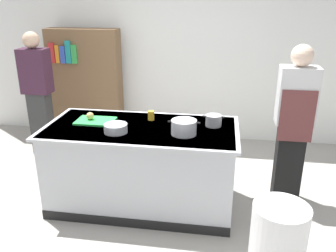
{
  "coord_description": "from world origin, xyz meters",
  "views": [
    {
      "loc": [
        0.79,
        -3.28,
        2.17
      ],
      "look_at": [
        0.25,
        0.2,
        0.85
      ],
      "focal_mm": 37.66,
      "sensor_mm": 36.0,
      "label": 1
    }
  ],
  "objects_px": {
    "trash_bin": "(278,239)",
    "person_chef": "(294,122)",
    "stock_pot": "(184,127)",
    "juice_cup": "(151,115)",
    "person_guest": "(38,92)",
    "onion": "(90,116)",
    "sauce_pan": "(214,120)",
    "mixing_bowl": "(116,128)",
    "bookshelf": "(86,85)"
  },
  "relations": [
    {
      "from": "trash_bin",
      "to": "person_chef",
      "type": "xyz_separation_m",
      "value": [
        0.24,
        1.15,
        0.61
      ]
    },
    {
      "from": "stock_pot",
      "to": "juice_cup",
      "type": "relative_size",
      "value": 3.12
    },
    {
      "from": "trash_bin",
      "to": "person_guest",
      "type": "xyz_separation_m",
      "value": [
        -3.02,
        1.9,
        0.61
      ]
    },
    {
      "from": "onion",
      "to": "person_guest",
      "type": "bearing_deg",
      "value": 138.5
    },
    {
      "from": "stock_pot",
      "to": "person_chef",
      "type": "height_order",
      "value": "person_chef"
    },
    {
      "from": "trash_bin",
      "to": "stock_pot",
      "type": "bearing_deg",
      "value": 141.45
    },
    {
      "from": "person_chef",
      "to": "person_guest",
      "type": "relative_size",
      "value": 1.0
    },
    {
      "from": "stock_pot",
      "to": "juice_cup",
      "type": "distance_m",
      "value": 0.53
    },
    {
      "from": "juice_cup",
      "to": "person_chef",
      "type": "height_order",
      "value": "person_chef"
    },
    {
      "from": "trash_bin",
      "to": "person_chef",
      "type": "bearing_deg",
      "value": 78.04
    },
    {
      "from": "sauce_pan",
      "to": "stock_pot",
      "type": "bearing_deg",
      "value": -135.09
    },
    {
      "from": "stock_pot",
      "to": "person_guest",
      "type": "xyz_separation_m",
      "value": [
        -2.16,
        1.21,
        -0.06
      ]
    },
    {
      "from": "sauce_pan",
      "to": "mixing_bowl",
      "type": "height_order",
      "value": "sauce_pan"
    },
    {
      "from": "trash_bin",
      "to": "bookshelf",
      "type": "distance_m",
      "value": 3.73
    },
    {
      "from": "stock_pot",
      "to": "bookshelf",
      "type": "relative_size",
      "value": 0.18
    },
    {
      "from": "person_guest",
      "to": "trash_bin",
      "type": "bearing_deg",
      "value": 75.49
    },
    {
      "from": "trash_bin",
      "to": "bookshelf",
      "type": "height_order",
      "value": "bookshelf"
    },
    {
      "from": "juice_cup",
      "to": "person_chef",
      "type": "distance_m",
      "value": 1.5
    },
    {
      "from": "onion",
      "to": "trash_bin",
      "type": "xyz_separation_m",
      "value": [
        1.89,
        -0.9,
        -0.66
      ]
    },
    {
      "from": "onion",
      "to": "bookshelf",
      "type": "distance_m",
      "value": 1.86
    },
    {
      "from": "trash_bin",
      "to": "person_guest",
      "type": "relative_size",
      "value": 0.35
    },
    {
      "from": "person_guest",
      "to": "bookshelf",
      "type": "bearing_deg",
      "value": 167.78
    },
    {
      "from": "onion",
      "to": "bookshelf",
      "type": "bearing_deg",
      "value": 112.76
    },
    {
      "from": "sauce_pan",
      "to": "bookshelf",
      "type": "bearing_deg",
      "value": 140.72
    },
    {
      "from": "stock_pot",
      "to": "juice_cup",
      "type": "height_order",
      "value": "stock_pot"
    },
    {
      "from": "sauce_pan",
      "to": "juice_cup",
      "type": "height_order",
      "value": "sauce_pan"
    },
    {
      "from": "person_guest",
      "to": "sauce_pan",
      "type": "bearing_deg",
      "value": 86.56
    },
    {
      "from": "stock_pot",
      "to": "person_guest",
      "type": "relative_size",
      "value": 0.18
    },
    {
      "from": "person_guest",
      "to": "bookshelf",
      "type": "relative_size",
      "value": 1.01
    },
    {
      "from": "mixing_bowl",
      "to": "person_chef",
      "type": "height_order",
      "value": "person_chef"
    },
    {
      "from": "person_guest",
      "to": "mixing_bowl",
      "type": "bearing_deg",
      "value": 67.31
    },
    {
      "from": "sauce_pan",
      "to": "juice_cup",
      "type": "bearing_deg",
      "value": 173.11
    },
    {
      "from": "mixing_bowl",
      "to": "trash_bin",
      "type": "bearing_deg",
      "value": -22.45
    },
    {
      "from": "mixing_bowl",
      "to": "onion",
      "type": "bearing_deg",
      "value": 143.49
    },
    {
      "from": "stock_pot",
      "to": "person_guest",
      "type": "bearing_deg",
      "value": 150.65
    },
    {
      "from": "mixing_bowl",
      "to": "person_guest",
      "type": "distance_m",
      "value": 1.96
    },
    {
      "from": "onion",
      "to": "trash_bin",
      "type": "distance_m",
      "value": 2.19
    },
    {
      "from": "onion",
      "to": "juice_cup",
      "type": "bearing_deg",
      "value": 12.66
    },
    {
      "from": "stock_pot",
      "to": "bookshelf",
      "type": "xyz_separation_m",
      "value": [
        -1.75,
        1.93,
        -0.12
      ]
    },
    {
      "from": "mixing_bowl",
      "to": "bookshelf",
      "type": "xyz_separation_m",
      "value": [
        -1.08,
        1.98,
        -0.09
      ]
    },
    {
      "from": "sauce_pan",
      "to": "person_guest",
      "type": "xyz_separation_m",
      "value": [
        -2.43,
        0.94,
        -0.05
      ]
    },
    {
      "from": "mixing_bowl",
      "to": "person_chef",
      "type": "distance_m",
      "value": 1.84
    },
    {
      "from": "mixing_bowl",
      "to": "trash_bin",
      "type": "height_order",
      "value": "mixing_bowl"
    },
    {
      "from": "stock_pot",
      "to": "person_chef",
      "type": "relative_size",
      "value": 0.18
    },
    {
      "from": "trash_bin",
      "to": "mixing_bowl",
      "type": "bearing_deg",
      "value": 157.55
    },
    {
      "from": "mixing_bowl",
      "to": "juice_cup",
      "type": "distance_m",
      "value": 0.49
    },
    {
      "from": "trash_bin",
      "to": "person_guest",
      "type": "height_order",
      "value": "person_guest"
    },
    {
      "from": "juice_cup",
      "to": "person_guest",
      "type": "bearing_deg",
      "value": 154.05
    },
    {
      "from": "stock_pot",
      "to": "sauce_pan",
      "type": "height_order",
      "value": "stock_pot"
    },
    {
      "from": "mixing_bowl",
      "to": "stock_pot",
      "type": "bearing_deg",
      "value": 4.7
    }
  ]
}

